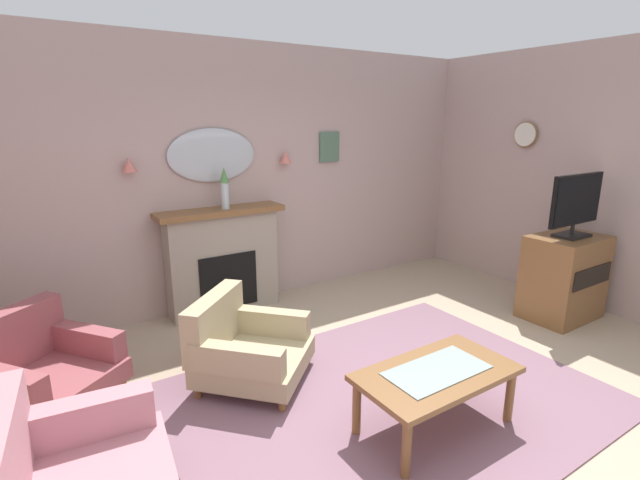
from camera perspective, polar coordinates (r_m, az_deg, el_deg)
The scene contains 15 objects.
floor at distance 3.70m, azimuth 10.64°, elevation -20.74°, with size 7.23×6.31×0.10m, color tan.
wall_back at distance 5.33m, azimuth -9.13°, elevation 7.72°, with size 7.23×0.10×2.90m, color #B29993.
patterned_rug at distance 3.79m, azimuth 8.49°, elevation -18.68°, with size 3.20×2.40×0.01m, color #7F5B6B.
fireplace at distance 5.15m, azimuth -11.87°, elevation -2.63°, with size 1.36×0.36×1.16m.
mantel_vase_right at distance 4.97m, azimuth -11.72°, elevation 6.54°, with size 0.10×0.10×0.44m.
wall_mirror at distance 5.07m, azimuth -13.16°, elevation 10.16°, with size 0.96×0.06×0.56m, color #B2BCC6.
wall_sconce_left at distance 4.80m, azimuth -22.55°, elevation 8.60°, with size 0.14×0.14×0.14m, color #D17066.
wall_sconce_right at distance 5.38m, azimuth -4.30°, elevation 10.21°, with size 0.14×0.14×0.14m, color #D17066.
wall_clock at distance 6.26m, azimuth 24.10°, elevation 11.83°, with size 0.04×0.31×0.31m.
framed_picture at distance 5.77m, azimuth 1.16°, elevation 11.44°, with size 0.28×0.03×0.36m, color #4C6B56.
coffee_table at distance 3.35m, azimuth 14.21°, elevation -16.24°, with size 1.10×0.60×0.45m.
armchair_near_fireplace at distance 4.12m, azimuth -31.43°, elevation -13.13°, with size 1.13×1.14×0.71m.
armchair_by_coffee_table at distance 3.88m, azimuth -9.43°, elevation -12.73°, with size 1.14×1.15×0.71m.
tv_cabinet at distance 5.57m, azimuth 27.93°, elevation -4.08°, with size 0.80×0.57×0.90m.
tv_flatscreen at distance 5.38m, azimuth 29.13°, elevation 3.93°, with size 0.84×0.24×0.65m.
Camera 1 is at (-2.15, -2.13, 2.08)m, focal length 25.86 mm.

